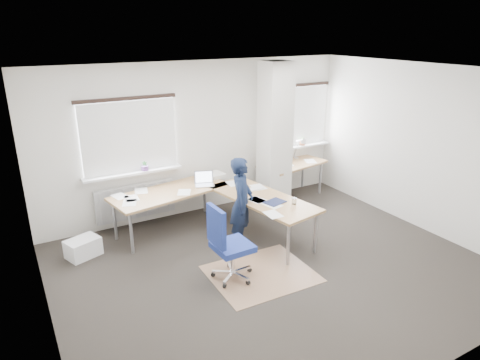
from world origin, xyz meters
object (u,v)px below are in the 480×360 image
person (242,203)px  desk_main (217,195)px  desk_side (292,165)px  task_chair (230,259)px

person → desk_main: bearing=56.4°
desk_side → person: 2.34m
desk_main → task_chair: (-0.50, -1.37, -0.38)m
desk_main → desk_side: 2.21m
desk_main → person: size_ratio=1.91×
task_chair → person: (0.65, 0.80, 0.42)m
desk_main → person: 0.59m
desk_main → desk_side: size_ratio=1.88×
desk_main → task_chair: task_chair is taller
desk_main → desk_side: (2.09, 0.73, -0.01)m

